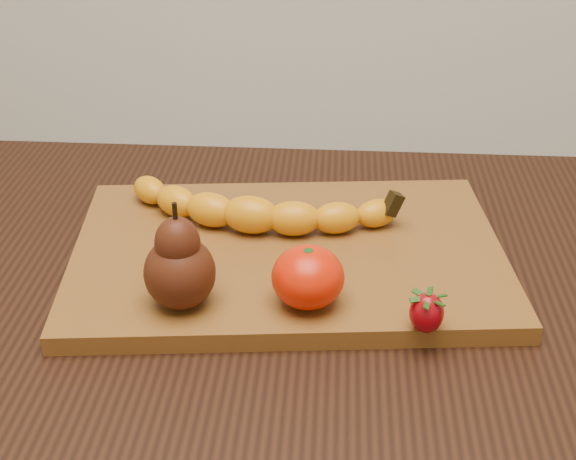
# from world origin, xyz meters

# --- Properties ---
(table) EXTENTS (1.00, 0.70, 0.76)m
(table) POSITION_xyz_m (0.00, 0.00, 0.66)
(table) COLOR black
(table) RESTS_ON ground
(cutting_board) EXTENTS (0.48, 0.34, 0.02)m
(cutting_board) POSITION_xyz_m (0.00, 0.06, 0.77)
(cutting_board) COLOR brown
(cutting_board) RESTS_ON table
(banana) EXTENTS (0.27, 0.11, 0.04)m
(banana) POSITION_xyz_m (-0.04, 0.09, 0.80)
(banana) COLOR orange
(banana) RESTS_ON cutting_board
(pear) EXTENTS (0.08, 0.08, 0.10)m
(pear) POSITION_xyz_m (-0.09, -0.05, 0.83)
(pear) COLOR #43190A
(pear) RESTS_ON cutting_board
(mandarin) EXTENTS (0.07, 0.07, 0.06)m
(mandarin) POSITION_xyz_m (0.03, -0.05, 0.81)
(mandarin) COLOR red
(mandarin) RESTS_ON cutting_board
(strawberry) EXTENTS (0.04, 0.04, 0.04)m
(strawberry) POSITION_xyz_m (0.13, -0.08, 0.80)
(strawberry) COLOR #97040C
(strawberry) RESTS_ON cutting_board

